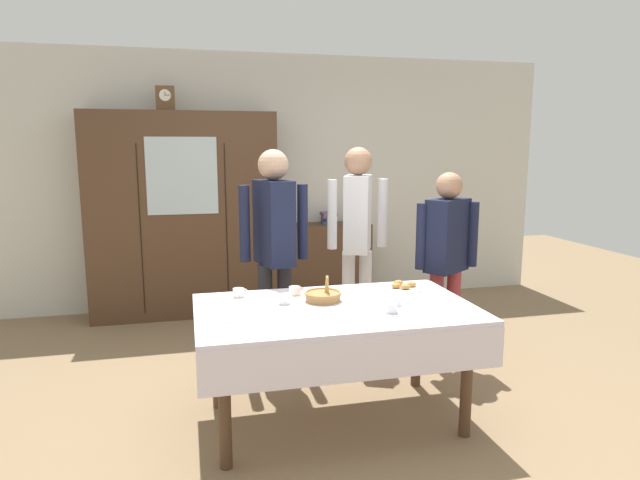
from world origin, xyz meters
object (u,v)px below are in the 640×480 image
(tea_cup_front_edge, at_px, (284,301))
(person_behind_table_right, at_px, (447,250))
(bookshelf_low, at_px, (328,264))
(bread_basket, at_px, (323,296))
(dining_table, at_px, (337,324))
(wall_cabinet, at_px, (184,216))
(spoon_near_left, at_px, (453,310))
(pastry_plate, at_px, (403,287))
(tea_cup_near_right, at_px, (295,292))
(person_beside_shelf, at_px, (357,227))
(tea_cup_back_edge, at_px, (395,301))
(spoon_front_edge, at_px, (235,322))
(tea_cup_far_left, at_px, (391,309))
(person_by_cabinet, at_px, (274,238))
(mantel_clock, at_px, (165,99))
(tea_cup_mid_left, at_px, (239,294))
(book_stack, at_px, (328,218))

(tea_cup_front_edge, bearing_deg, person_behind_table_right, 23.47)
(bookshelf_low, xyz_separation_m, bread_basket, (-0.68, -2.46, 0.34))
(dining_table, bearing_deg, wall_cabinet, 109.17)
(dining_table, bearing_deg, bread_basket, 103.74)
(spoon_near_left, bearing_deg, tea_cup_front_edge, 159.90)
(wall_cabinet, distance_m, tea_cup_front_edge, 2.53)
(dining_table, xyz_separation_m, pastry_plate, (0.57, 0.33, 0.11))
(tea_cup_near_right, distance_m, person_behind_table_right, 1.37)
(tea_cup_near_right, xyz_separation_m, tea_cup_front_edge, (-0.10, -0.19, 0.00))
(bread_basket, xyz_separation_m, person_beside_shelf, (0.56, 1.06, 0.27))
(bookshelf_low, xyz_separation_m, spoon_near_left, (0.04, -2.85, 0.31))
(person_beside_shelf, bearing_deg, bread_basket, -117.96)
(tea_cup_back_edge, xyz_separation_m, bread_basket, (-0.40, 0.21, 0.01))
(pastry_plate, height_order, spoon_front_edge, pastry_plate)
(person_behind_table_right, bearing_deg, spoon_front_edge, -153.10)
(spoon_near_left, height_order, person_beside_shelf, person_beside_shelf)
(tea_cup_far_left, xyz_separation_m, spoon_front_edge, (-0.91, 0.06, -0.02))
(person_by_cabinet, bearing_deg, pastry_plate, -36.65)
(bookshelf_low, distance_m, bread_basket, 2.58)
(tea_cup_back_edge, bearing_deg, tea_cup_front_edge, 164.91)
(mantel_clock, height_order, spoon_near_left, mantel_clock)
(wall_cabinet, distance_m, tea_cup_mid_left, 2.26)
(spoon_near_left, height_order, person_by_cabinet, person_by_cabinet)
(tea_cup_back_edge, xyz_separation_m, tea_cup_front_edge, (-0.66, 0.18, -0.00))
(tea_cup_back_edge, bearing_deg, spoon_near_left, -29.80)
(wall_cabinet, distance_m, person_beside_shelf, 1.96)
(tea_cup_far_left, bearing_deg, bookshelf_low, 82.91)
(spoon_near_left, bearing_deg, dining_table, 162.37)
(dining_table, distance_m, person_beside_shelf, 1.40)
(tea_cup_front_edge, distance_m, person_behind_table_right, 1.53)
(book_stack, height_order, tea_cup_far_left, book_stack)
(tea_cup_front_edge, height_order, tea_cup_mid_left, same)
(mantel_clock, distance_m, tea_cup_far_left, 3.38)
(book_stack, distance_m, bread_basket, 2.56)
(tea_cup_front_edge, bearing_deg, mantel_clock, 106.59)
(person_behind_table_right, bearing_deg, pastry_plate, -141.92)
(tea_cup_mid_left, bearing_deg, mantel_clock, 101.96)
(pastry_plate, distance_m, person_beside_shelf, 0.95)
(dining_table, bearing_deg, tea_cup_mid_left, 146.35)
(spoon_front_edge, bearing_deg, bookshelf_low, 65.51)
(tea_cup_near_right, distance_m, pastry_plate, 0.77)
(bookshelf_low, relative_size, tea_cup_back_edge, 6.95)
(tea_cup_back_edge, relative_size, spoon_front_edge, 1.09)
(book_stack, bearing_deg, spoon_front_edge, -114.49)
(tea_cup_mid_left, bearing_deg, pastry_plate, -1.92)
(wall_cabinet, height_order, pastry_plate, wall_cabinet)
(mantel_clock, distance_m, spoon_near_left, 3.58)
(spoon_near_left, bearing_deg, book_stack, 90.75)
(wall_cabinet, xyz_separation_m, mantel_clock, (-0.13, -0.00, 1.15))
(tea_cup_back_edge, relative_size, tea_cup_near_right, 1.00)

